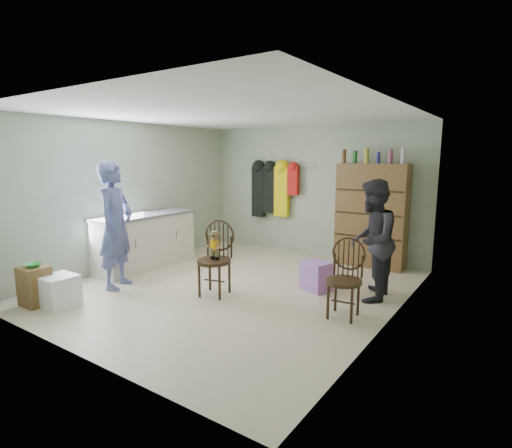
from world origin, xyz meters
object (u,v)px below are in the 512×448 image
Objects in this scene: counter at (145,241)px; chair_far at (345,275)px; dresser at (371,215)px; chair_front at (216,253)px.

chair_far is at bearing -1.37° from counter.
chair_front is at bearing -115.92° from dresser.
dresser is (-0.50, 2.39, 0.40)m from chair_far.
dresser is (3.20, 2.30, 0.44)m from counter.
dresser reaches higher than chair_far.
dresser is at bearing 50.33° from chair_front.
counter is 3.96m from dresser.
counter is at bearing 172.85° from chair_far.
chair_front is 2.98m from dresser.
counter is 1.94× the size of chair_far.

